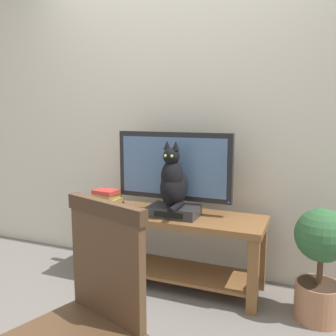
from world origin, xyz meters
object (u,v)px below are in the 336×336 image
at_px(wooden_chair, 86,310).
at_px(tv_stand, 170,236).
at_px(tv, 174,169).
at_px(potted_plant, 321,259).
at_px(book_stack, 107,200).
at_px(cat, 173,182).
at_px(media_box, 174,211).

bearing_deg(wooden_chair, tv_stand, 98.07).
distance_m(tv_stand, wooden_chair, 1.38).
bearing_deg(tv, potted_plant, -8.98).
xyz_separation_m(book_stack, potted_plant, (1.57, -0.06, -0.22)).
bearing_deg(tv_stand, potted_plant, -5.48).
bearing_deg(cat, media_box, 93.63).
xyz_separation_m(media_box, wooden_chair, (0.15, -1.31, -0.04)).
height_order(media_box, cat, cat).
bearing_deg(potted_plant, book_stack, 177.80).
relative_size(tv_stand, potted_plant, 1.93).
height_order(tv_stand, cat, cat).
bearing_deg(tv_stand, cat, -53.92).
bearing_deg(wooden_chair, tv, 97.71).
distance_m(tv, cat, 0.15).
height_order(book_stack, potted_plant, potted_plant).
height_order(tv_stand, potted_plant, potted_plant).
height_order(media_box, book_stack, book_stack).
xyz_separation_m(tv_stand, cat, (0.05, -0.06, 0.43)).
xyz_separation_m(cat, wooden_chair, (0.15, -1.30, -0.26)).
xyz_separation_m(tv, cat, (0.05, -0.13, -0.07)).
distance_m(media_box, cat, 0.22).
bearing_deg(cat, tv_stand, 126.08).
distance_m(tv, media_box, 0.31).
relative_size(tv, wooden_chair, 0.92).
xyz_separation_m(media_box, book_stack, (-0.57, 0.01, 0.03)).
bearing_deg(tv, book_stack, -168.78).
relative_size(wooden_chair, book_stack, 4.14).
distance_m(tv_stand, media_box, 0.22).
bearing_deg(tv, wooden_chair, -82.29).
relative_size(tv_stand, media_box, 3.89).
height_order(tv, cat, tv).
bearing_deg(tv_stand, media_box, -46.49).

